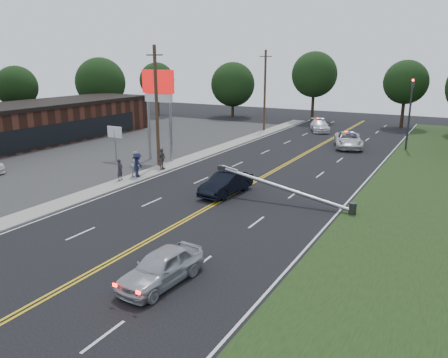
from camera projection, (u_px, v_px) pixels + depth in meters
The scene contains 25 objects.
ground at pixel (160, 234), 22.93m from camera, with size 120.00×120.00×0.00m, color black.
parking_lot at pixel (53, 158), 40.72m from camera, with size 25.00×60.00×0.01m, color #2D2D2D.
sidewalk at pixel (152, 172), 35.27m from camera, with size 1.80×70.00×0.12m, color gray.
centerline_yellow at pixel (245, 187), 31.35m from camera, with size 0.36×80.00×0.00m, color gold.
pharmacy_building at pixel (30, 123), 47.24m from camera, with size 8.40×30.40×4.30m.
pylon_sign at pixel (158, 93), 38.05m from camera, with size 3.20×0.35×8.00m.
small_sign at pixel (115, 135), 38.98m from camera, with size 1.60×0.14×3.10m.
traffic_signal at pixel (410, 108), 43.21m from camera, with size 0.28×0.41×7.05m.
fallen_streetlight at pixel (291, 190), 27.47m from camera, with size 9.36×0.44×1.91m.
utility_pole_mid at pixel (157, 107), 36.00m from camera, with size 1.60×0.28×10.00m.
utility_pole_far at pixel (265, 91), 54.55m from camera, with size 1.60×0.28×10.00m.
tree_2 at pixel (17, 87), 54.97m from camera, with size 5.20×5.20×8.13m.
tree_3 at pixel (101, 83), 63.83m from camera, with size 7.21×7.21×9.17m.
tree_4 at pixel (157, 80), 69.46m from camera, with size 5.54×5.54×8.42m.
tree_5 at pixel (233, 84), 68.25m from camera, with size 6.84×6.84×8.49m.
tree_6 at pixel (314, 75), 63.05m from camera, with size 6.53×6.53×10.01m.
tree_7 at pixel (406, 82), 57.00m from camera, with size 5.71×5.71×8.84m.
crashed_sedan at pixel (226, 183), 29.55m from camera, with size 1.59×4.56×1.50m, color black.
waiting_sedan at pixel (161, 267), 17.71m from camera, with size 1.69×4.19×1.43m, color #ABAEB4.
emergency_a at pixel (348, 140), 45.18m from camera, with size 2.63×5.71×1.59m, color silver.
emergency_b at pixel (320, 126), 55.37m from camera, with size 2.05×5.05×1.46m, color silver.
bystander_a at pixel (120, 170), 32.48m from camera, with size 0.59×0.39×1.61m, color #27262E.
bystander_b at pixel (136, 164), 33.58m from camera, with size 0.95×0.74×1.96m, color #B5B6BB.
bystander_c at pixel (138, 165), 33.35m from camera, with size 1.21×0.69×1.87m, color #181A3D.
bystander_d at pixel (162, 159), 35.66m from camera, with size 1.04×0.43×1.77m, color #5D524B.
Camera 1 is at (13.29, -17.03, 8.87)m, focal length 35.00 mm.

